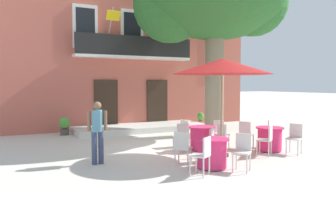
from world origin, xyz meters
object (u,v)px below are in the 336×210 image
cafe_chair_near_tree_1 (181,135)px  cafe_umbrella (222,67)px  cafe_chair_near_tree_0 (187,131)px  cafe_chair_middle_2 (203,153)px  cafe_chair_middle_3 (242,149)px  cafe_chair_middle_1 (182,146)px  cafe_chair_near_tree_2 (219,137)px  cafe_table_near_tree (202,138)px  cafe_chair_front_0 (295,137)px  cafe_chair_front_1 (273,131)px  ground_planter_right (201,118)px  cafe_chair_near_tree_3 (220,132)px  cafe_chair_middle_0 (215,142)px  cafe_table_front (270,139)px  cafe_chair_front_3 (267,138)px  ground_planter_left (64,125)px  pedestrian_near_entrance (97,129)px  cafe_chair_front_2 (246,133)px

cafe_chair_near_tree_1 → cafe_umbrella: (0.76, -1.02, 2.08)m
cafe_chair_near_tree_0 → cafe_chair_middle_2: bearing=-114.1°
cafe_chair_near_tree_0 → cafe_chair_middle_2: 3.61m
cafe_chair_middle_3 → cafe_umbrella: bearing=71.8°
cafe_chair_middle_1 → cafe_chair_near_tree_2: bearing=26.0°
cafe_table_near_tree → cafe_chair_front_0: bearing=-38.8°
cafe_chair_middle_1 → cafe_chair_front_1: same height
cafe_chair_middle_1 → cafe_chair_middle_2: bearing=-89.9°
ground_planter_right → cafe_chair_near_tree_1: bearing=-127.6°
cafe_chair_near_tree_2 → cafe_chair_near_tree_0: bearing=101.0°
cafe_table_near_tree → cafe_chair_near_tree_3: 0.77m
cafe_chair_middle_0 → cafe_umbrella: size_ratio=0.31×
cafe_table_front → cafe_umbrella: (-1.80, 0.09, 2.22)m
cafe_chair_middle_2 → cafe_chair_front_0: (3.81, 0.79, 0.00)m
cafe_table_front → cafe_chair_front_1: size_ratio=0.95×
cafe_chair_middle_3 → cafe_chair_front_3: 2.02m
cafe_chair_near_tree_1 → cafe_chair_near_tree_3: size_ratio=1.00×
cafe_chair_near_tree_2 → ground_planter_left: (-3.53, 5.94, -0.11)m
cafe_chair_front_0 → cafe_chair_near_tree_3: bearing=128.7°
pedestrian_near_entrance → cafe_chair_near_tree_0: bearing=18.0°
cafe_chair_near_tree_2 → cafe_chair_front_2: size_ratio=1.00×
cafe_chair_middle_0 → ground_planter_right: cafe_chair_middle_0 is taller
cafe_chair_near_tree_0 → cafe_chair_middle_1: bearing=-122.2°
cafe_chair_near_tree_3 → cafe_table_front: cafe_chair_near_tree_3 is taller
cafe_table_near_tree → cafe_chair_middle_3: cafe_chair_middle_3 is taller
cafe_table_near_tree → ground_planter_right: size_ratio=1.27×
ground_planter_right → cafe_chair_middle_2: bearing=-122.1°
cafe_chair_near_tree_1 → cafe_chair_middle_3: (0.24, -2.61, 0.00)m
cafe_chair_front_1 → cafe_umbrella: cafe_umbrella is taller
cafe_chair_middle_2 → pedestrian_near_entrance: 2.92m
cafe_table_near_tree → cafe_chair_middle_1: (-1.61, -1.60, 0.14)m
cafe_chair_near_tree_2 → cafe_chair_middle_0: size_ratio=1.00×
cafe_chair_middle_1 → ground_planter_right: 8.36m
cafe_table_front → pedestrian_near_entrance: bearing=171.6°
cafe_chair_middle_2 → cafe_chair_middle_3: bearing=-3.8°
cafe_chair_near_tree_1 → cafe_umbrella: cafe_umbrella is taller
cafe_chair_middle_2 → cafe_table_front: cafe_chair_middle_2 is taller
cafe_chair_front_0 → cafe_chair_front_2: size_ratio=1.00×
cafe_chair_near_tree_0 → cafe_chair_near_tree_2: (0.29, -1.48, 0.00)m
cafe_chair_front_0 → cafe_chair_front_1: same height
cafe_chair_near_tree_2 → ground_planter_left: 6.91m
cafe_table_near_tree → cafe_chair_middle_2: 3.02m
cafe_chair_front_2 → cafe_chair_near_tree_1: bearing=166.6°
cafe_chair_middle_0 → cafe_chair_front_2: bearing=27.7°
cafe_chair_middle_1 → cafe_chair_front_2: size_ratio=1.00×
cafe_chair_front_3 → pedestrian_near_entrance: bearing=165.0°
cafe_chair_front_3 → cafe_umbrella: size_ratio=0.31×
cafe_chair_near_tree_3 → cafe_chair_middle_1: (-2.37, -1.64, 0.00)m
cafe_chair_middle_3 → pedestrian_near_entrance: 3.76m
cafe_chair_near_tree_1 → cafe_chair_front_0: (2.95, -1.75, 0.00)m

